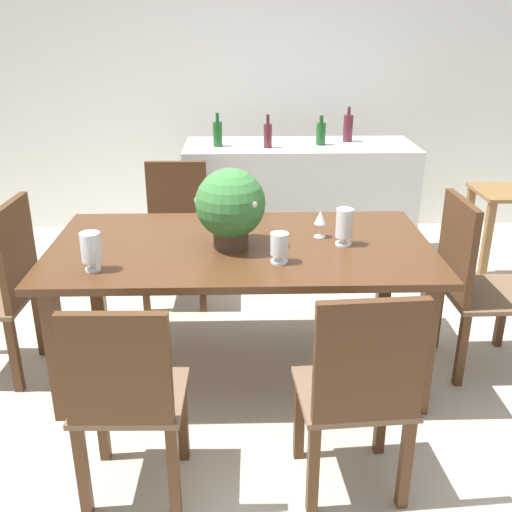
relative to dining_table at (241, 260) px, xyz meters
The scene contains 18 objects.
ground_plane 0.68m from the dining_table, 90.00° to the right, with size 7.04×7.04×0.00m, color #BCB29E.
back_wall 2.63m from the dining_table, 90.00° to the left, with size 6.40×0.10×2.60m, color white.
dining_table is the anchor object (origin of this frame).
chair_head_end 1.29m from the dining_table, behind, with size 0.45×0.47×1.01m.
chair_near_left 1.11m from the dining_table, 114.57° to the right, with size 0.45×0.41×0.93m.
chair_far_left 1.12m from the dining_table, 114.09° to the left, with size 0.47×0.47×0.96m.
chair_foot_end 1.28m from the dining_table, ahead, with size 0.48×0.49×1.01m.
chair_near_right 1.12m from the dining_table, 65.33° to the right, with size 0.48×0.44×0.97m.
flower_centerpiece 0.32m from the dining_table, 145.00° to the right, with size 0.37×0.36×0.42m.
crystal_vase_left 0.81m from the dining_table, 154.88° to the right, with size 0.10×0.10×0.19m.
crystal_vase_center_near 0.58m from the dining_table, ahead, with size 0.09×0.09×0.20m.
crystal_vase_right 0.37m from the dining_table, 54.41° to the right, with size 0.09×0.09×0.15m.
wine_glass 0.48m from the dining_table, 12.29° to the left, with size 0.07×0.07×0.15m.
kitchen_counter 1.70m from the dining_table, 74.03° to the left, with size 1.79×0.65×0.97m, color silver.
wine_bottle_dark 1.76m from the dining_table, 68.77° to the left, with size 0.07×0.07×0.23m.
wine_bottle_green 1.57m from the dining_table, 82.11° to the left, with size 0.06×0.06×0.25m.
wine_bottle_amber 1.62m from the dining_table, 96.16° to the left, with size 0.07×0.07×0.25m.
wine_bottle_tall 1.97m from the dining_table, 63.73° to the left, with size 0.07×0.07×0.27m.
Camera 1 is at (-0.00, -2.91, 1.90)m, focal length 41.61 mm.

